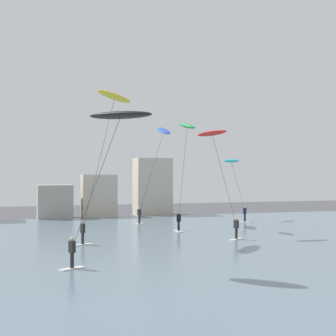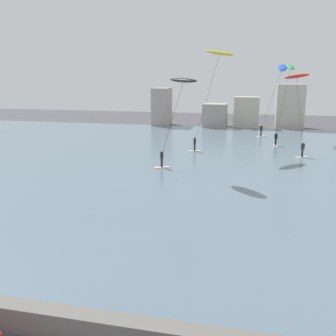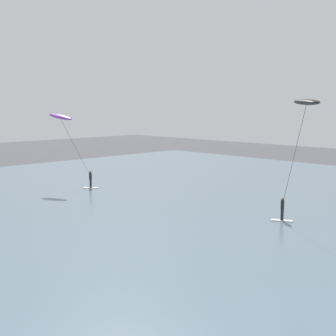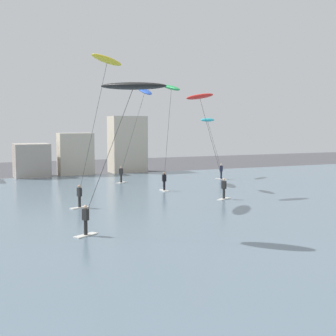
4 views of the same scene
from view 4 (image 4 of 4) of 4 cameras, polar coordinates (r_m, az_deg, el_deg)
The scene contains 8 objects.
water_bay at distance 29.89m, azimuth -5.91°, elevation -6.22°, with size 84.00×52.00×0.10m, color slate.
far_shore_buildings at distance 56.09m, azimuth -13.41°, elevation 1.96°, with size 24.15×4.67×6.91m.
kitesurfer_red at distance 38.73m, azimuth 4.20°, elevation 7.03°, with size 2.96×3.52×8.54m.
kitesurfer_black at distance 24.55m, azimuth -4.64°, elevation 8.51°, with size 4.61×3.71×8.05m.
kitesurfer_yellow at distance 35.21m, azimuth -7.49°, elevation 11.61°, with size 4.90×3.61×10.86m.
kitesurfer_cyan at distance 52.78m, azimuth 4.94°, elevation 4.98°, with size 2.81×4.55×6.57m.
kitesurfer_blue at distance 47.49m, azimuth -3.01°, elevation 8.45°, with size 3.73×3.81×9.82m.
kitesurfer_green at distance 43.04m, azimuth 0.30°, elevation 8.28°, with size 1.99×3.24×9.62m.
Camera 4 is at (-8.91, 2.49, 6.04)m, focal length 51.09 mm.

